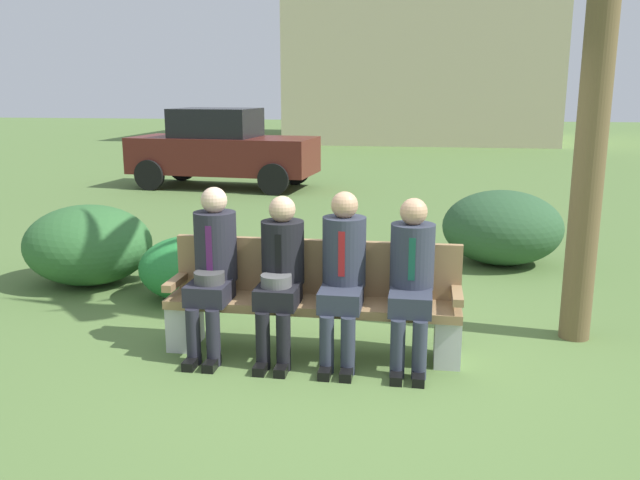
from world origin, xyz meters
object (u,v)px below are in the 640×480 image
(seated_man_leftmost, at_px, (213,263))
(building_backdrop, at_px, (422,33))
(parked_car_near, at_px, (222,148))
(seated_man_rightmost, at_px, (412,274))
(seated_man_centerright, at_px, (343,268))
(seated_man_centerleft, at_px, (280,269))
(shrub_near_bench, at_px, (502,227))
(park_bench, at_px, (313,299))
(shrub_far_lawn, at_px, (190,268))
(shrub_mid_lawn, at_px, (88,245))

(seated_man_leftmost, distance_m, building_backdrop, 24.10)
(parked_car_near, bearing_deg, seated_man_leftmost, -73.19)
(seated_man_rightmost, xyz_separation_m, parked_car_near, (-4.24, 8.85, 0.12))
(seated_man_centerright, bearing_deg, building_backdrop, 89.35)
(seated_man_centerleft, height_order, seated_man_centerright, seated_man_centerright)
(parked_car_near, height_order, building_backdrop, building_backdrop)
(shrub_near_bench, bearing_deg, parked_car_near, 133.11)
(seated_man_centerright, relative_size, seated_man_rightmost, 1.03)
(seated_man_centerright, height_order, seated_man_rightmost, seated_man_centerright)
(park_bench, relative_size, seated_man_rightmost, 1.82)
(seated_man_rightmost, bearing_deg, shrub_far_lawn, 150.22)
(park_bench, distance_m, shrub_mid_lawn, 3.14)
(seated_man_rightmost, bearing_deg, seated_man_centerright, 179.61)
(shrub_far_lawn, bearing_deg, seated_man_rightmost, -29.78)
(park_bench, bearing_deg, seated_man_leftmost, -170.52)
(park_bench, height_order, seated_man_centerright, seated_man_centerright)
(shrub_near_bench, xyz_separation_m, parked_car_near, (-5.26, 5.62, 0.39))
(park_bench, height_order, parked_car_near, parked_car_near)
(park_bench, bearing_deg, shrub_far_lawn, 141.77)
(seated_man_leftmost, bearing_deg, seated_man_centerright, 0.26)
(shrub_far_lawn, bearing_deg, seated_man_leftmost, -62.29)
(seated_man_centerright, distance_m, shrub_near_bench, 3.58)
(park_bench, xyz_separation_m, shrub_near_bench, (1.80, 3.09, 0.01))
(park_bench, bearing_deg, seated_man_rightmost, -9.51)
(park_bench, relative_size, shrub_mid_lawn, 1.70)
(building_backdrop, bearing_deg, parked_car_near, -104.93)
(shrub_far_lawn, bearing_deg, seated_man_centerleft, -46.49)
(seated_man_leftmost, height_order, seated_man_centerright, seated_man_leftmost)
(seated_man_leftmost, height_order, seated_man_rightmost, seated_man_leftmost)
(seated_man_leftmost, bearing_deg, building_backdrop, 86.84)
(seated_man_leftmost, distance_m, seated_man_rightmost, 1.57)
(seated_man_centerright, height_order, shrub_far_lawn, seated_man_centerright)
(parked_car_near, bearing_deg, seated_man_centerleft, -69.99)
(park_bench, relative_size, parked_car_near, 0.58)
(shrub_near_bench, relative_size, shrub_mid_lawn, 1.04)
(parked_car_near, bearing_deg, shrub_mid_lawn, -84.35)
(seated_man_leftmost, distance_m, seated_man_centerright, 1.04)
(seated_man_leftmost, relative_size, parked_car_near, 0.33)
(seated_man_rightmost, distance_m, shrub_mid_lawn, 3.91)
(shrub_mid_lawn, bearing_deg, park_bench, -28.83)
(shrub_mid_lawn, bearing_deg, parked_car_near, 95.65)
(park_bench, bearing_deg, parked_car_near, 111.67)
(seated_man_leftmost, relative_size, seated_man_rightmost, 1.04)
(parked_car_near, bearing_deg, park_bench, -68.33)
(park_bench, distance_m, seated_man_leftmost, 0.86)
(seated_man_centerleft, xyz_separation_m, building_backdrop, (0.76, 23.81, 3.60))
(shrub_near_bench, relative_size, parked_car_near, 0.36)
(shrub_mid_lawn, distance_m, parked_car_near, 7.25)
(park_bench, xyz_separation_m, seated_man_centerleft, (-0.24, -0.14, 0.28))
(shrub_mid_lawn, relative_size, parked_car_near, 0.34)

